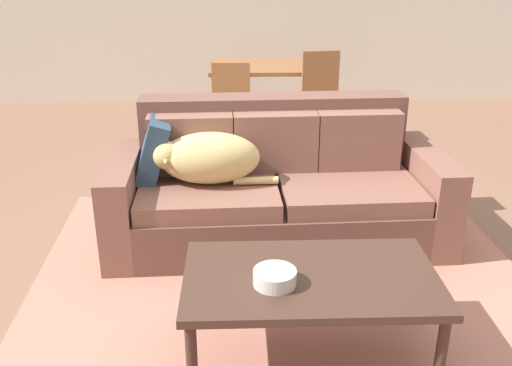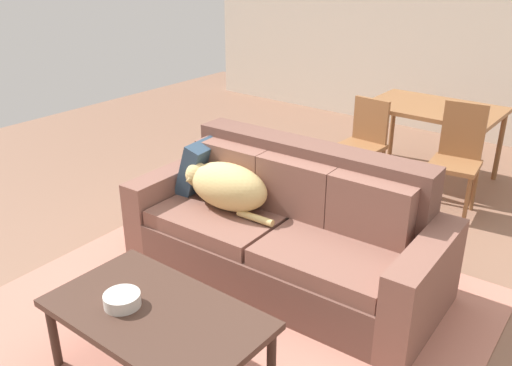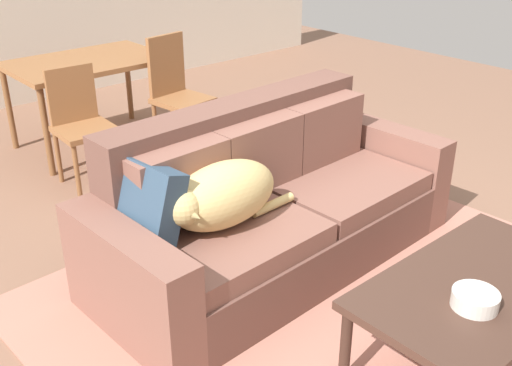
% 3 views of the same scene
% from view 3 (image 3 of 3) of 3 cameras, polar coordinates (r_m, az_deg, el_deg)
% --- Properties ---
extents(ground_plane, '(10.00, 10.00, 0.00)m').
position_cam_3_polar(ground_plane, '(3.72, 3.64, -6.95)').
color(ground_plane, '#845E49').
extents(area_rug, '(3.05, 3.09, 0.01)m').
position_cam_3_polar(area_rug, '(3.30, 10.55, -12.06)').
color(area_rug, '#B77462').
rests_on(area_rug, ground).
extents(couch, '(2.24, 1.01, 0.91)m').
position_cam_3_polar(couch, '(3.55, 1.28, -2.18)').
color(couch, brown).
rests_on(couch, ground).
extents(dog_on_left_cushion, '(0.79, 0.36, 0.33)m').
position_cam_3_polar(dog_on_left_cushion, '(3.08, -3.30, -1.20)').
color(dog_on_left_cushion, tan).
rests_on(dog_on_left_cushion, couch).
extents(throw_pillow_by_left_arm, '(0.29, 0.44, 0.43)m').
position_cam_3_polar(throw_pillow_by_left_arm, '(3.00, -10.41, -1.98)').
color(throw_pillow_by_left_arm, '#30475E').
rests_on(throw_pillow_by_left_arm, couch).
extents(coffee_table, '(1.17, 0.67, 0.45)m').
position_cam_3_polar(coffee_table, '(2.90, 20.06, -9.50)').
color(coffee_table, '#432B21').
rests_on(coffee_table, ground).
extents(bowl_on_coffee_table, '(0.19, 0.19, 0.07)m').
position_cam_3_polar(bowl_on_coffee_table, '(2.70, 19.81, -10.22)').
color(bowl_on_coffee_table, silver).
rests_on(bowl_on_coffee_table, coffee_table).
extents(dining_table, '(1.24, 0.83, 0.74)m').
position_cam_3_polar(dining_table, '(5.33, -15.47, 10.30)').
color(dining_table, '#925E37').
rests_on(dining_table, ground).
extents(dining_chair_near_left, '(0.42, 0.42, 0.86)m').
position_cam_3_polar(dining_chair_near_left, '(4.66, -16.08, 5.63)').
color(dining_chair_near_left, '#925E37').
rests_on(dining_chair_near_left, ground).
extents(dining_chair_near_right, '(0.45, 0.45, 0.96)m').
position_cam_3_polar(dining_chair_near_right, '(5.08, -7.49, 8.66)').
color(dining_chair_near_right, '#925E37').
rests_on(dining_chair_near_right, ground).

